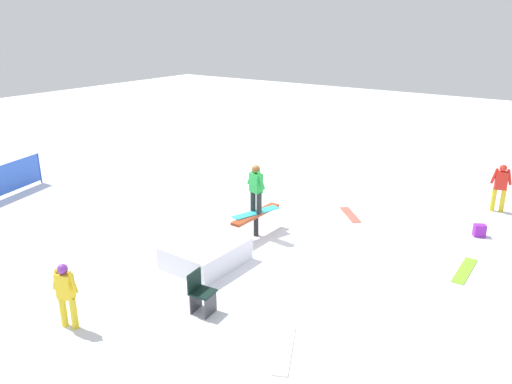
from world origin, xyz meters
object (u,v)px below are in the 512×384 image
object	(u,v)px
rail_feature	(256,217)
folding_chair	(201,294)
bystander_red	(500,185)
backpack_on_snow	(479,230)
loose_snowboard_lime	(465,270)
loose_snowboard_white	(285,349)
bystander_yellow	(66,292)
loose_snowboard_coral	(350,215)
main_rider_on_rail	(256,190)

from	to	relation	value
rail_feature	folding_chair	bearing A→B (deg)	-160.27
bystander_red	backpack_on_snow	bearing A→B (deg)	-109.73
loose_snowboard_lime	loose_snowboard_white	bearing A→B (deg)	158.08
bystander_yellow	loose_snowboard_coral	bearing A→B (deg)	-120.00
rail_feature	backpack_on_snow	distance (m)	6.13
folding_chair	loose_snowboard_coral	bearing A→B (deg)	-8.24
rail_feature	loose_snowboard_coral	world-z (taller)	rail_feature
loose_snowboard_white	loose_snowboard_coral	size ratio (longest dim) A/B	1.18
bystander_red	folding_chair	xyz separation A→B (m)	(-9.51, 3.80, -0.42)
rail_feature	bystander_red	size ratio (longest dim) A/B	1.25
loose_snowboard_lime	loose_snowboard_coral	distance (m)	4.11
folding_chair	loose_snowboard_lime	bearing A→B (deg)	-45.31
rail_feature	loose_snowboard_lime	size ratio (longest dim) A/B	1.28
loose_snowboard_lime	backpack_on_snow	distance (m)	2.32
rail_feature	main_rider_on_rail	world-z (taller)	main_rider_on_rail
rail_feature	loose_snowboard_coral	distance (m)	3.29
loose_snowboard_lime	loose_snowboard_coral	xyz separation A→B (m)	(1.72, 3.74, 0.00)
main_rider_on_rail	bystander_red	size ratio (longest dim) A/B	0.96
loose_snowboard_white	folding_chair	distance (m)	2.08
rail_feature	loose_snowboard_white	bearing A→B (deg)	-137.89
main_rider_on_rail	backpack_on_snow	xyz separation A→B (m)	(3.47, -5.03, -1.17)
rail_feature	loose_snowboard_coral	bearing A→B (deg)	-25.84
loose_snowboard_coral	loose_snowboard_lime	bearing A→B (deg)	22.34
backpack_on_snow	loose_snowboard_white	bearing A→B (deg)	-133.32
rail_feature	backpack_on_snow	bearing A→B (deg)	-54.16
backpack_on_snow	loose_snowboard_coral	bearing A→B (deg)	159.56
bystander_yellow	bystander_red	size ratio (longest dim) A/B	0.90
loose_snowboard_white	loose_snowboard_lime	world-z (taller)	same
bystander_yellow	loose_snowboard_coral	xyz separation A→B (m)	(8.46, -1.96, -0.74)
rail_feature	folding_chair	xyz separation A→B (m)	(-3.72, -1.25, -0.14)
bystander_red	loose_snowboard_white	size ratio (longest dim) A/B	1.01
folding_chair	main_rider_on_rail	bearing A→B (deg)	12.26
loose_snowboard_white	bystander_red	bearing A→B (deg)	-35.80
loose_snowboard_white	backpack_on_snow	size ratio (longest dim) A/B	4.34
loose_snowboard_white	backpack_on_snow	xyz separation A→B (m)	(7.27, -1.74, 0.16)
main_rider_on_rail	loose_snowboard_white	bearing A→B (deg)	-121.14
loose_snowboard_lime	rail_feature	bearing A→B (deg)	101.95
main_rider_on_rail	bystander_yellow	distance (m)	5.62
bystander_yellow	loose_snowboard_lime	xyz separation A→B (m)	(6.74, -5.70, -0.74)
main_rider_on_rail	rail_feature	bearing A→B (deg)	0.00
main_rider_on_rail	backpack_on_snow	bearing A→B (deg)	-37.41
rail_feature	loose_snowboard_coral	xyz separation A→B (m)	(2.89, -1.47, -0.55)
bystander_yellow	bystander_red	world-z (taller)	bystander_red
loose_snowboard_lime	bystander_red	bearing A→B (deg)	1.37
backpack_on_snow	folding_chair	bearing A→B (deg)	-147.57
rail_feature	bystander_yellow	bearing A→B (deg)	176.21
loose_snowboard_lime	loose_snowboard_coral	world-z (taller)	same
rail_feature	loose_snowboard_coral	size ratio (longest dim) A/B	1.49
rail_feature	bystander_red	distance (m)	7.68
loose_snowboard_white	folding_chair	world-z (taller)	folding_chair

